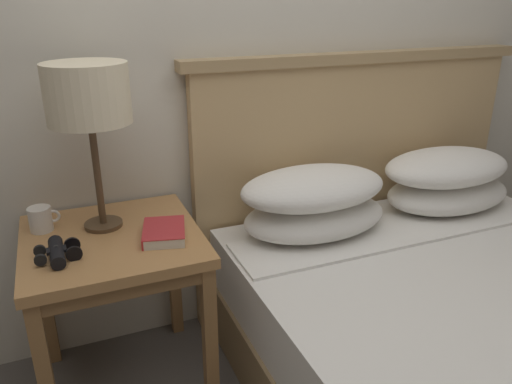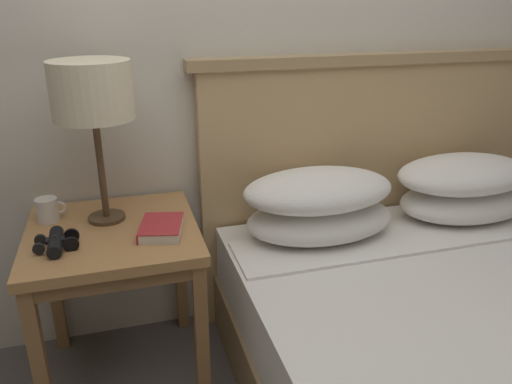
# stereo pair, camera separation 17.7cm
# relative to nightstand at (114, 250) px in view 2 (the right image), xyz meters

# --- Properties ---
(wall_back) EXTENTS (8.00, 0.06, 2.60)m
(wall_back) POSITION_rel_nightstand_xyz_m (0.49, 0.33, 0.75)
(wall_back) COLOR beige
(wall_back) RESTS_ON ground_plane
(nightstand) EXTENTS (0.58, 0.58, 0.63)m
(nightstand) POSITION_rel_nightstand_xyz_m (0.00, 0.00, 0.00)
(nightstand) COLOR #AD7A47
(nightstand) RESTS_ON ground_plane
(bed) EXTENTS (1.61, 1.92, 1.16)m
(bed) POSITION_rel_nightstand_xyz_m (1.12, -0.56, -0.25)
(bed) COLOR olive
(bed) RESTS_ON ground_plane
(table_lamp) EXTENTS (0.27, 0.27, 0.56)m
(table_lamp) POSITION_rel_nightstand_xyz_m (-0.02, 0.09, 0.54)
(table_lamp) COLOR #4C3823
(table_lamp) RESTS_ON nightstand
(book_on_nightstand) EXTENTS (0.18, 0.21, 0.04)m
(book_on_nightstand) POSITION_rel_nightstand_xyz_m (0.16, -0.08, 0.10)
(book_on_nightstand) COLOR silver
(book_on_nightstand) RESTS_ON nightstand
(binoculars_pair) EXTENTS (0.14, 0.16, 0.05)m
(binoculars_pair) POSITION_rel_nightstand_xyz_m (-0.17, -0.10, 0.11)
(binoculars_pair) COLOR black
(binoculars_pair) RESTS_ON nightstand
(coffee_mug) EXTENTS (0.10, 0.08, 0.08)m
(coffee_mug) POSITION_rel_nightstand_xyz_m (-0.21, 0.13, 0.13)
(coffee_mug) COLOR silver
(coffee_mug) RESTS_ON nightstand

